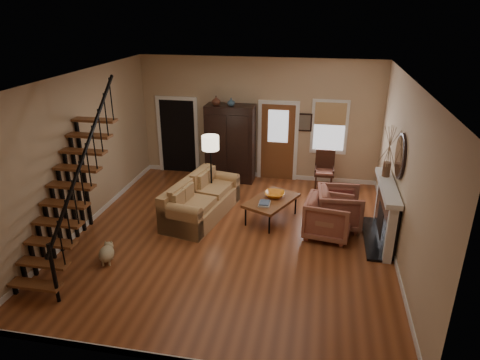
% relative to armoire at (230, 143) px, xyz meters
% --- Properties ---
extents(room, '(7.00, 7.33, 3.30)m').
position_rel_armoire_xyz_m(room, '(0.29, -1.39, 0.46)').
color(room, brown).
rests_on(room, ground).
extents(staircase, '(0.94, 2.80, 3.20)m').
position_rel_armoire_xyz_m(staircase, '(-2.08, -4.45, 0.55)').
color(staircase, brown).
rests_on(staircase, ground).
extents(fireplace, '(0.33, 1.95, 2.30)m').
position_rel_armoire_xyz_m(fireplace, '(3.83, -2.65, -0.31)').
color(fireplace, black).
rests_on(fireplace, ground).
extents(armoire, '(1.30, 0.60, 2.10)m').
position_rel_armoire_xyz_m(armoire, '(0.00, 0.00, 0.00)').
color(armoire, black).
rests_on(armoire, ground).
extents(vase_a, '(0.24, 0.24, 0.25)m').
position_rel_armoire_xyz_m(vase_a, '(-0.35, -0.10, 1.17)').
color(vase_a, '#4C2619').
rests_on(vase_a, armoire).
extents(vase_b, '(0.20, 0.20, 0.21)m').
position_rel_armoire_xyz_m(vase_b, '(0.05, -0.10, 1.16)').
color(vase_b, '#334C60').
rests_on(vase_b, armoire).
extents(sofa, '(1.39, 2.41, 0.84)m').
position_rel_armoire_xyz_m(sofa, '(-0.18, -2.32, -0.63)').
color(sofa, '#B08250').
rests_on(sofa, ground).
extents(coffee_table, '(1.25, 1.52, 0.51)m').
position_rel_armoire_xyz_m(coffee_table, '(1.41, -2.19, -0.80)').
color(coffee_table, brown).
rests_on(coffee_table, ground).
extents(bowl, '(0.45, 0.45, 0.11)m').
position_rel_armoire_xyz_m(bowl, '(1.46, -2.04, -0.49)').
color(bowl, orange).
rests_on(bowl, coffee_table).
extents(books, '(0.24, 0.33, 0.06)m').
position_rel_armoire_xyz_m(books, '(1.29, -2.49, -0.51)').
color(books, beige).
rests_on(books, coffee_table).
extents(armchair_left, '(1.07, 1.04, 0.86)m').
position_rel_armoire_xyz_m(armchair_left, '(2.67, -2.70, -0.62)').
color(armchair_left, maroon).
rests_on(armchair_left, ground).
extents(armchair_right, '(1.01, 0.99, 0.87)m').
position_rel_armoire_xyz_m(armchair_right, '(2.90, -2.21, -0.61)').
color(armchair_right, maroon).
rests_on(armchair_right, ground).
extents(floor_lamp, '(0.46, 0.46, 1.75)m').
position_rel_armoire_xyz_m(floor_lamp, '(-0.10, -1.70, -0.17)').
color(floor_lamp, black).
rests_on(floor_lamp, ground).
extents(side_chair, '(0.54, 0.54, 1.02)m').
position_rel_armoire_xyz_m(side_chair, '(2.55, -0.20, -0.54)').
color(side_chair, '#381C12').
rests_on(side_chair, ground).
extents(dog, '(0.40, 0.53, 0.34)m').
position_rel_armoire_xyz_m(dog, '(-1.42, -4.54, -0.88)').
color(dog, tan).
rests_on(dog, ground).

